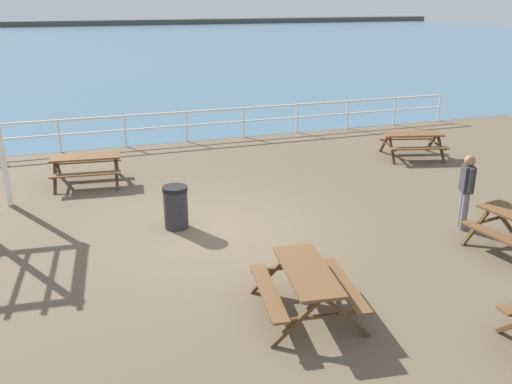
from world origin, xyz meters
TOP-DOWN VIEW (x-y plane):
  - ground_plane at (0.00, 0.00)m, footprint 30.00×24.00m
  - sea_band at (0.00, 52.75)m, footprint 142.00×90.00m
  - distant_shoreline at (0.00, 95.75)m, footprint 142.00×6.00m
  - seaward_railing at (-0.00, 7.75)m, footprint 23.07×0.07m
  - picnic_table_near_right at (7.37, 3.53)m, footprint 2.12×1.91m
  - picnic_table_far_left at (0.52, -3.67)m, footprint 1.75×1.99m
  - picnic_table_far_right at (-2.46, 4.18)m, footprint 1.95×1.70m
  - visitor at (5.13, -1.66)m, footprint 0.33×0.50m
  - litter_bin at (-0.77, 0.41)m, footprint 0.55×0.55m

SIDE VIEW (x-z plane):
  - ground_plane at x=0.00m, z-range -0.20..0.00m
  - sea_band at x=0.00m, z-range 0.00..0.00m
  - distant_shoreline at x=0.00m, z-range -0.90..0.90m
  - litter_bin at x=-0.77m, z-range 0.00..0.95m
  - picnic_table_near_right at x=7.37m, z-range 0.19..0.98m
  - picnic_table_far_left at x=0.52m, z-range 0.19..0.98m
  - picnic_table_far_right at x=-2.46m, z-range 0.19..0.98m
  - seaward_railing at x=0.00m, z-range 0.22..1.30m
  - visitor at x=5.13m, z-range 0.12..1.78m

